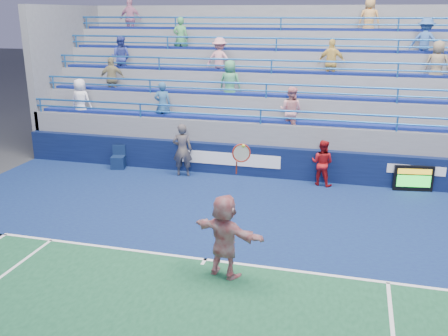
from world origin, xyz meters
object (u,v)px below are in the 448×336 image
(line_judge, at_px, (182,150))
(ball_girl, at_px, (322,163))
(judge_chair, at_px, (119,161))
(tennis_player, at_px, (225,236))
(serve_speed_board, at_px, (413,179))

(line_judge, relative_size, ball_girl, 1.21)
(judge_chair, relative_size, ball_girl, 0.55)
(tennis_player, distance_m, line_judge, 7.17)
(judge_chair, bearing_deg, tennis_player, -48.71)
(judge_chair, height_order, line_judge, line_judge)
(serve_speed_board, distance_m, judge_chair, 10.33)
(tennis_player, xyz_separation_m, line_judge, (-3.22, 6.41, -0.01))
(serve_speed_board, bearing_deg, tennis_player, -123.60)
(tennis_player, relative_size, line_judge, 1.61)
(judge_chair, bearing_deg, line_judge, -4.59)
(serve_speed_board, bearing_deg, line_judge, -177.13)
(ball_girl, bearing_deg, line_judge, 18.66)
(serve_speed_board, relative_size, judge_chair, 1.47)
(line_judge, bearing_deg, serve_speed_board, 171.32)
(serve_speed_board, relative_size, line_judge, 0.66)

